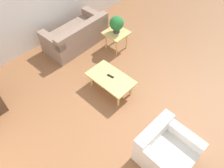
{
  "coord_description": "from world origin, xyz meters",
  "views": [
    {
      "loc": [
        -1.75,
        2.48,
        3.85
      ],
      "look_at": [
        0.23,
        0.39,
        0.55
      ],
      "focal_mm": 35.0,
      "sensor_mm": 36.0,
      "label": 1
    }
  ],
  "objects_px": {
    "sofa": "(77,35)",
    "side_table_plant": "(116,35)",
    "potted_plant": "(117,24)",
    "coffee_table": "(111,79)",
    "armchair": "(165,150)"
  },
  "relations": [
    {
      "from": "armchair",
      "to": "coffee_table",
      "type": "xyz_separation_m",
      "value": [
        1.78,
        -0.49,
        0.07
      ]
    },
    {
      "from": "side_table_plant",
      "to": "potted_plant",
      "type": "relative_size",
      "value": 1.27
    },
    {
      "from": "potted_plant",
      "to": "coffee_table",
      "type": "bearing_deg",
      "value": 128.14
    },
    {
      "from": "sofa",
      "to": "armchair",
      "type": "relative_size",
      "value": 1.94
    },
    {
      "from": "armchair",
      "to": "sofa",
      "type": "bearing_deg",
      "value": 75.34
    },
    {
      "from": "sofa",
      "to": "coffee_table",
      "type": "height_order",
      "value": "sofa"
    },
    {
      "from": "sofa",
      "to": "side_table_plant",
      "type": "xyz_separation_m",
      "value": [
        -0.89,
        -0.62,
        0.15
      ]
    },
    {
      "from": "coffee_table",
      "to": "side_table_plant",
      "type": "height_order",
      "value": "side_table_plant"
    },
    {
      "from": "coffee_table",
      "to": "potted_plant",
      "type": "relative_size",
      "value": 2.3
    },
    {
      "from": "potted_plant",
      "to": "sofa",
      "type": "bearing_deg",
      "value": 34.78
    },
    {
      "from": "sofa",
      "to": "coffee_table",
      "type": "distance_m",
      "value": 1.9
    },
    {
      "from": "coffee_table",
      "to": "potted_plant",
      "type": "height_order",
      "value": "potted_plant"
    },
    {
      "from": "sofa",
      "to": "armchair",
      "type": "xyz_separation_m",
      "value": [
        -3.59,
        1.05,
        -0.01
      ]
    },
    {
      "from": "sofa",
      "to": "potted_plant",
      "type": "distance_m",
      "value": 1.18
    },
    {
      "from": "sofa",
      "to": "potted_plant",
      "type": "bearing_deg",
      "value": 123.01
    }
  ]
}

